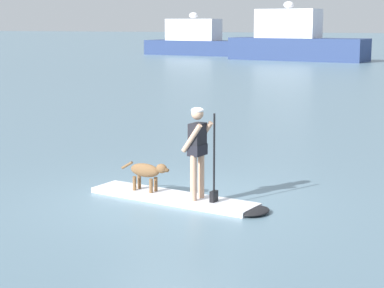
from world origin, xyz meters
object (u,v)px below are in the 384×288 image
object	(u,v)px
moored_boat_starboard	(199,42)
paddleboard	(183,199)
person_paddler	(198,146)
dog	(147,171)
moored_boat_far_starboard	(295,41)

from	to	relation	value
moored_boat_starboard	paddleboard	bearing A→B (deg)	-69.84
person_paddler	dog	distance (m)	1.29
dog	moored_boat_far_starboard	world-z (taller)	moored_boat_far_starboard
paddleboard	person_paddler	bearing A→B (deg)	-11.18
dog	moored_boat_starboard	size ratio (longest dim) A/B	0.09
person_paddler	moored_boat_starboard	bearing A→B (deg)	110.44
moored_boat_starboard	moored_boat_far_starboard	xyz separation A→B (m)	(11.03, -5.79, 0.30)
moored_boat_far_starboard	paddleboard	bearing A→B (deg)	-79.87
person_paddler	moored_boat_starboard	world-z (taller)	moored_boat_starboard
dog	moored_boat_far_starboard	distance (m)	47.71
paddleboard	moored_boat_far_starboard	xyz separation A→B (m)	(-8.44, 47.23, 1.59)
paddleboard	moored_boat_starboard	size ratio (longest dim) A/B	0.31
paddleboard	moored_boat_far_starboard	world-z (taller)	moored_boat_far_starboard
dog	moored_boat_starboard	distance (m)	56.08
dog	moored_boat_starboard	world-z (taller)	moored_boat_starboard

